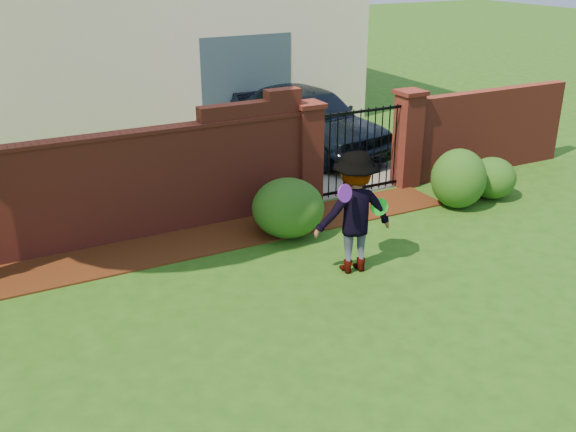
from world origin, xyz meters
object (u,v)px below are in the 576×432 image
car (316,121)px  man (355,213)px  frisbee_green (379,207)px  frisbee_purple (345,193)px

car → man: (-2.40, -5.28, 0.14)m
man → frisbee_green: man is taller
frisbee_purple → frisbee_green: 0.73m
man → car: bearing=-104.9°
car → man: bearing=-124.1°
man → frisbee_green: size_ratio=7.02×
car → frisbee_green: (-2.08, -5.41, 0.23)m
frisbee_purple → frisbee_green: bearing=7.4°
frisbee_purple → frisbee_green: frisbee_purple is taller
frisbee_green → frisbee_purple: bearing=-172.6°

